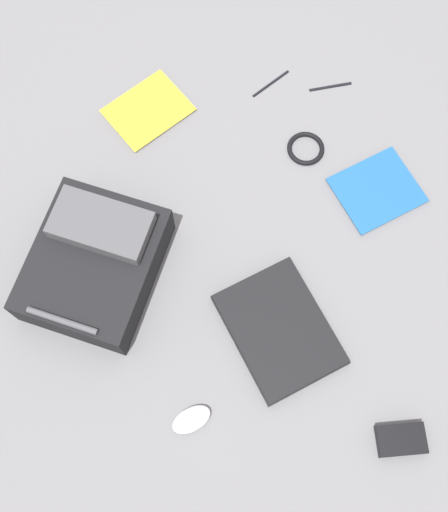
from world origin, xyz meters
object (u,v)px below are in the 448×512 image
Objects in this scene: power_brick at (401,440)px; pen_blue at (331,86)px; book_red at (377,190)px; pen_black at (271,83)px; book_comic at (148,111)px; backpack at (95,262)px; laptop at (279,329)px; computer_mouse at (191,419)px; cable_coil at (306,149)px.

pen_blue is at bearing 166.94° from power_brick.
book_red is 1.78× the size of pen_black.
book_comic is 1.10× the size of book_red.
book_red is at bearing 87.37° from backpack.
book_red is at bearing -1.60° from pen_blue.
power_brick is (0.36, 0.18, 0.00)m from laptop.
computer_mouse is at bearing -64.07° from laptop.
power_brick reaches higher than pen_black.
pen_blue is (-0.65, 0.42, -0.01)m from laptop.
book_red is 0.24m from cable_coil.
book_comic is 0.71m from book_red.
laptop is at bearing -153.06° from power_brick.
laptop is 0.32m from computer_mouse.
pen_black is (-0.44, -0.16, -0.00)m from book_red.
book_comic is 1.16m from power_brick.
cable_coil reaches higher than pen_black.
backpack is 0.69m from cable_coil.
book_comic and book_red have the same top height.
power_brick is 1.09m from pen_black.
computer_mouse is (0.46, 0.11, -0.05)m from backpack.
pen_blue is at bearing 138.96° from cable_coil.
pen_black is at bearing -176.29° from cable_coil.
laptop reaches higher than book_red.
book_red reaches higher than pen_black.
backpack is at bearing -68.17° from pen_blue.
book_comic is at bearing -94.80° from pen_black.
backpack is 0.51m from book_comic.
pen_black is (-0.40, 0.65, -0.07)m from backpack.
book_comic is at bearing -131.07° from book_red.
cable_coil is at bearing 103.04° from backpack.
pen_blue is (-1.01, 0.24, -0.01)m from power_brick.
pen_black is at bearing 139.24° from computer_mouse.
power_brick reaches higher than book_comic.
power_brick is (0.22, 0.48, 0.00)m from computer_mouse.
backpack reaches higher than pen_blue.
laptop is at bearing 51.25° from backpack.
book_comic is at bearing -100.58° from pen_blue.
book_comic reaches higher than pen_black.
book_comic is at bearing 161.11° from computer_mouse.
pen_blue is at bearing 129.57° from computer_mouse.
book_red is (0.04, 0.81, -0.06)m from backpack.
pen_black is at bearing 121.41° from backpack.
book_comic is 1.95× the size of pen_black.
backpack is 1.38× the size of laptop.
book_comic is 2.10× the size of pen_blue.
laptop reaches higher than cable_coil.
book_red is 0.69m from power_brick.
pen_black is (-1.08, 0.07, -0.01)m from power_brick.
cable_coil is at bearing -41.04° from pen_blue.
laptop is 0.55m from cable_coil.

